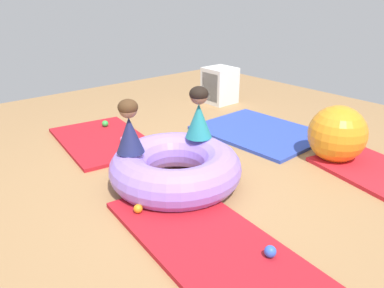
# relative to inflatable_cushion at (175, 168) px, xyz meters

# --- Properties ---
(ground_plane) EXTENTS (8.00, 8.00, 0.00)m
(ground_plane) POSITION_rel_inflatable_cushion_xyz_m (0.03, 0.14, -0.18)
(ground_plane) COLOR #9E7549
(gym_mat_front) EXTENTS (1.50, 1.21, 0.04)m
(gym_mat_front) POSITION_rel_inflatable_cushion_xyz_m (-0.40, 1.67, -0.16)
(gym_mat_front) COLOR #2D47B7
(gym_mat_front) RESTS_ON ground
(gym_mat_far_right) EXTENTS (1.89, 0.99, 0.04)m
(gym_mat_far_right) POSITION_rel_inflatable_cushion_xyz_m (0.88, -0.38, -0.16)
(gym_mat_far_right) COLOR #B21923
(gym_mat_far_right) RESTS_ON ground
(gym_mat_far_left) EXTENTS (1.53, 1.11, 0.04)m
(gym_mat_far_left) POSITION_rel_inflatable_cushion_xyz_m (-1.43, 0.00, -0.16)
(gym_mat_far_left) COLOR #B21923
(gym_mat_far_left) RESTS_ON ground
(inflatable_cushion) EXTENTS (1.22, 1.22, 0.36)m
(inflatable_cushion) POSITION_rel_inflatable_cushion_xyz_m (0.00, 0.00, 0.00)
(inflatable_cushion) COLOR #9975EA
(inflatable_cushion) RESTS_ON ground
(child_in_teal) EXTENTS (0.29, 0.29, 0.51)m
(child_in_teal) POSITION_rel_inflatable_cushion_xyz_m (-0.12, 0.38, 0.43)
(child_in_teal) COLOR teal
(child_in_teal) RESTS_ON inflatable_cushion
(child_in_navy) EXTENTS (0.33, 0.33, 0.49)m
(child_in_navy) POSITION_rel_inflatable_cushion_xyz_m (-0.23, -0.33, 0.41)
(child_in_navy) COLOR navy
(child_in_navy) RESTS_ON inflatable_cushion
(play_ball_pink) EXTENTS (0.07, 0.07, 0.07)m
(play_ball_pink) POSITION_rel_inflatable_cushion_xyz_m (-1.16, 0.13, -0.10)
(play_ball_pink) COLOR pink
(play_ball_pink) RESTS_ON gym_mat_far_left
(play_ball_blue) EXTENTS (0.08, 0.08, 0.08)m
(play_ball_blue) POSITION_rel_inflatable_cushion_xyz_m (1.27, -0.18, -0.10)
(play_ball_blue) COLOR blue
(play_ball_blue) RESTS_ON gym_mat_far_right
(play_ball_yellow) EXTENTS (0.08, 0.08, 0.08)m
(play_ball_yellow) POSITION_rel_inflatable_cushion_xyz_m (0.12, -0.12, -0.10)
(play_ball_yellow) COLOR yellow
(play_ball_yellow) RESTS_ON gym_mat_far_right
(play_ball_green) EXTENTS (0.08, 0.08, 0.08)m
(play_ball_green) POSITION_rel_inflatable_cushion_xyz_m (-1.79, 0.23, -0.10)
(play_ball_green) COLOR green
(play_ball_green) RESTS_ON gym_mat_far_left
(play_ball_orange) EXTENTS (0.07, 0.07, 0.07)m
(play_ball_orange) POSITION_rel_inflatable_cushion_xyz_m (0.23, -0.57, -0.10)
(play_ball_orange) COLOR orange
(play_ball_orange) RESTS_ON gym_mat_far_right
(exercise_ball_large) EXTENTS (0.61, 0.61, 0.61)m
(exercise_ball_large) POSITION_rel_inflatable_cushion_xyz_m (0.66, 1.64, 0.13)
(exercise_ball_large) COLOR orange
(exercise_ball_large) RESTS_ON ground
(storage_cube) EXTENTS (0.44, 0.44, 0.56)m
(storage_cube) POSITION_rel_inflatable_cushion_xyz_m (-1.76, 2.24, 0.10)
(storage_cube) COLOR silver
(storage_cube) RESTS_ON ground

